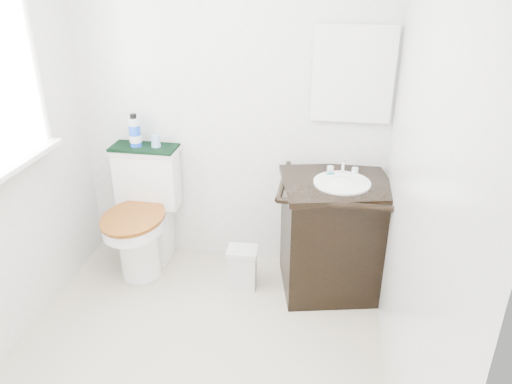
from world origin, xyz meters
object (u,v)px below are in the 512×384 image
(toilet, at_px, (144,219))
(trash_bin, at_px, (243,267))
(vanity, at_px, (334,233))
(mouthwash_bottle, at_px, (135,132))
(cup, at_px, (156,141))

(toilet, relative_size, trash_bin, 2.91)
(vanity, relative_size, mouthwash_bottle, 3.89)
(vanity, distance_m, mouthwash_bottle, 1.56)
(vanity, bearing_deg, toilet, 177.52)
(cup, bearing_deg, toilet, -122.92)
(trash_bin, height_order, cup, cup)
(toilet, height_order, trash_bin, toilet)
(toilet, distance_m, mouthwash_bottle, 0.64)
(mouthwash_bottle, xyz_separation_m, cup, (0.14, 0.01, -0.07))
(toilet, distance_m, cup, 0.59)
(toilet, height_order, mouthwash_bottle, mouthwash_bottle)
(vanity, bearing_deg, cup, 171.27)
(toilet, xyz_separation_m, cup, (0.09, 0.14, 0.56))
(trash_bin, bearing_deg, cup, 156.00)
(toilet, relative_size, cup, 10.47)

